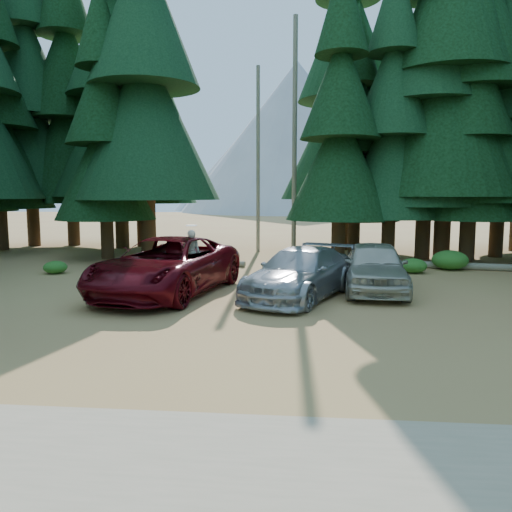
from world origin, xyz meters
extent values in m
plane|color=#AA7748|center=(0.00, 0.00, 0.00)|extent=(160.00, 160.00, 0.00)
cube|color=tan|center=(0.00, -6.50, 0.01)|extent=(26.00, 3.50, 0.01)
cylinder|color=#736B5C|center=(0.80, 14.50, 6.00)|extent=(0.24, 0.24, 12.00)
cylinder|color=#736B5C|center=(-1.20, 16.00, 5.00)|extent=(0.20, 0.20, 10.00)
cone|color=#92959A|center=(0.00, 85.00, 14.00)|extent=(44.00, 44.00, 28.00)
cone|color=#92959A|center=(-8.00, 95.00, 10.00)|extent=(36.00, 36.00, 20.00)
imported|color=#54070F|center=(-3.00, 3.74, 0.90)|extent=(4.22, 6.94, 1.80)
imported|color=#AAADB3|center=(1.19, 3.56, 0.76)|extent=(4.00, 5.65, 1.52)
imported|color=beige|center=(3.59, 4.80, 0.82)|extent=(2.24, 4.93, 1.64)
imported|color=beige|center=(-2.33, 4.31, 1.22)|extent=(0.59, 0.40, 1.59)
cylinder|color=white|center=(-2.33, 4.36, 2.15)|extent=(0.36, 0.36, 0.04)
cylinder|color=#736B5C|center=(-3.01, 10.16, 0.13)|extent=(3.59, 0.77, 0.26)
cylinder|color=#736B5C|center=(1.22, 9.14, 0.14)|extent=(3.34, 1.02, 0.28)
cylinder|color=#736B5C|center=(7.89, 10.11, 0.15)|extent=(4.54, 1.24, 0.29)
ellipsoid|color=#236D20|center=(-8.59, 7.42, 0.25)|extent=(0.92, 0.92, 0.51)
ellipsoid|color=#236D20|center=(-4.66, 7.28, 0.31)|extent=(1.14, 1.14, 0.63)
ellipsoid|color=#236D20|center=(0.77, 8.12, 0.31)|extent=(1.13, 1.13, 0.62)
ellipsoid|color=#236D20|center=(1.16, 9.86, 0.26)|extent=(0.95, 0.95, 0.52)
ellipsoid|color=#236D20|center=(5.71, 8.90, 0.30)|extent=(1.08, 1.08, 0.60)
ellipsoid|color=#236D20|center=(7.46, 10.00, 0.41)|extent=(1.48, 1.48, 0.82)
camera|label=1|loc=(1.24, -11.49, 3.12)|focal=35.00mm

